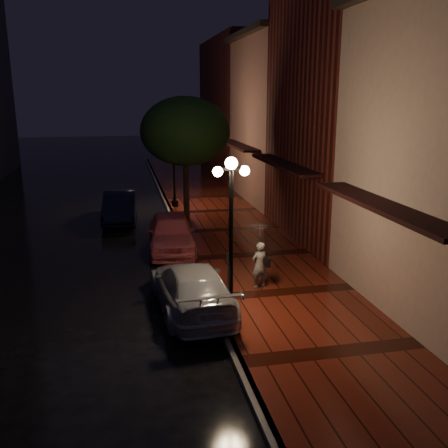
{
  "coord_description": "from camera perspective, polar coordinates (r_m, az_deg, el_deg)",
  "views": [
    {
      "loc": [
        -2.39,
        -17.31,
        5.98
      ],
      "look_at": [
        1.19,
        -0.02,
        1.4
      ],
      "focal_mm": 40.0,
      "sensor_mm": 36.0,
      "label": 1
    }
  ],
  "objects": [
    {
      "name": "navy_car",
      "position": [
        24.8,
        -11.8,
        1.98
      ],
      "size": [
        1.75,
        4.43,
        1.43
      ],
      "primitive_type": "imported",
      "rotation": [
        0.0,
        0.0,
        -0.05
      ],
      "color": "black",
      "rests_on": "ground"
    },
    {
      "name": "silver_car",
      "position": [
        14.27,
        -3.7,
        -7.26
      ],
      "size": [
        2.21,
        4.84,
        1.37
      ],
      "primitive_type": "imported",
      "rotation": [
        0.0,
        0.0,
        3.2
      ],
      "color": "#AAABB2",
      "rests_on": "ground"
    },
    {
      "name": "curb",
      "position": [
        18.44,
        -3.65,
        -4.16
      ],
      "size": [
        0.25,
        60.0,
        0.15
      ],
      "primitive_type": "cube",
      "color": "#595451",
      "rests_on": "ground"
    },
    {
      "name": "storefront_far",
      "position": [
        28.91,
        7.41,
        11.49
      ],
      "size": [
        5.0,
        8.0,
        9.0
      ],
      "primitive_type": "cube",
      "color": "#8C5951",
      "rests_on": "ground"
    },
    {
      "name": "storefront_extra",
      "position": [
        38.48,
        2.48,
        13.07
      ],
      "size": [
        5.0,
        12.0,
        10.0
      ],
      "primitive_type": "cube",
      "color": "#511914",
      "rests_on": "ground"
    },
    {
      "name": "woman_with_umbrella",
      "position": [
        15.3,
        4.13,
        -2.48
      ],
      "size": [
        0.86,
        0.87,
        2.06
      ],
      "rotation": [
        0.0,
        0.0,
        3.43
      ],
      "color": "silver",
      "rests_on": "sidewalk"
    },
    {
      "name": "ground",
      "position": [
        18.47,
        -3.65,
        -4.38
      ],
      "size": [
        120.0,
        120.0,
        0.0
      ],
      "primitive_type": "plane",
      "color": "black",
      "rests_on": "ground"
    },
    {
      "name": "storefront_mid",
      "position": [
        21.47,
        14.59,
        12.81
      ],
      "size": [
        5.0,
        8.0,
        11.0
      ],
      "primitive_type": "cube",
      "color": "#511914",
      "rests_on": "ground"
    },
    {
      "name": "sidewalk",
      "position": [
        18.87,
        3.14,
        -3.72
      ],
      "size": [
        4.5,
        60.0,
        0.15
      ],
      "primitive_type": "cube",
      "color": "#46160C",
      "rests_on": "ground"
    },
    {
      "name": "streetlamp_far",
      "position": [
        26.66,
        -5.76,
        7.19
      ],
      "size": [
        0.96,
        0.36,
        4.31
      ],
      "color": "black",
      "rests_on": "sidewalk"
    },
    {
      "name": "pink_car",
      "position": [
        19.67,
        -6.07,
        -0.97
      ],
      "size": [
        2.04,
        4.49,
        1.49
      ],
      "primitive_type": "imported",
      "rotation": [
        0.0,
        0.0,
        -0.06
      ],
      "color": "#CA535C",
      "rests_on": "ground"
    },
    {
      "name": "streetlamp_near",
      "position": [
        13.05,
        0.81,
        -0.47
      ],
      "size": [
        0.96,
        0.36,
        4.31
      ],
      "color": "black",
      "rests_on": "sidewalk"
    },
    {
      "name": "street_tree",
      "position": [
        23.55,
        -4.43,
        10.28
      ],
      "size": [
        4.16,
        4.16,
        5.8
      ],
      "color": "black",
      "rests_on": "sidewalk"
    },
    {
      "name": "parking_meter",
      "position": [
        15.39,
        0.48,
        -4.94
      ],
      "size": [
        0.12,
        0.11,
        1.15
      ],
      "rotation": [
        0.0,
        0.0,
        0.29
      ],
      "color": "black",
      "rests_on": "sidewalk"
    }
  ]
}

